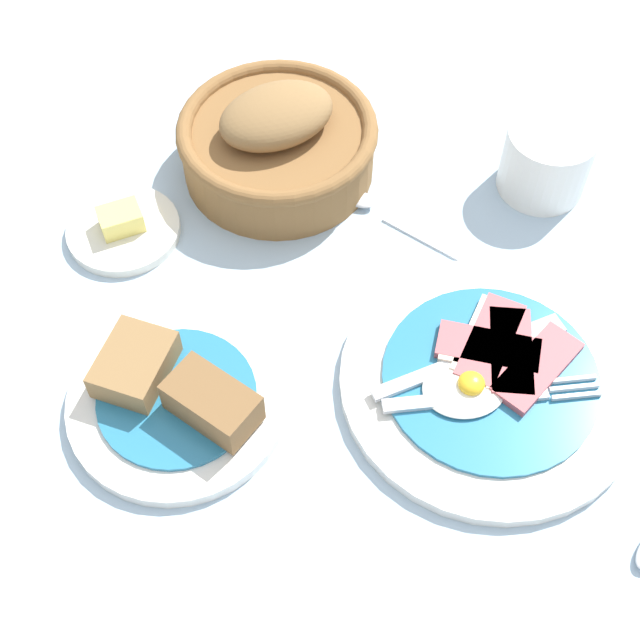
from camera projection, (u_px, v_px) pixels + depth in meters
name	position (u px, v px, depth m)	size (l,w,h in m)	color
ground_plane	(419.00, 406.00, 0.76)	(3.00, 3.00, 0.00)	#A3BCD1
breakfast_plate	(490.00, 378.00, 0.77)	(0.26, 0.26, 0.03)	silver
bread_plate	(177.00, 396.00, 0.75)	(0.19, 0.19, 0.05)	silver
sugar_cup	(547.00, 158.00, 0.87)	(0.09, 0.09, 0.07)	white
bread_basket	(278.00, 141.00, 0.89)	(0.20, 0.20, 0.09)	brown
butter_dish	(123.00, 228.00, 0.86)	(0.11, 0.11, 0.03)	silver
teaspoon_by_saucer	(366.00, 203.00, 0.89)	(0.15, 0.15, 0.01)	silver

